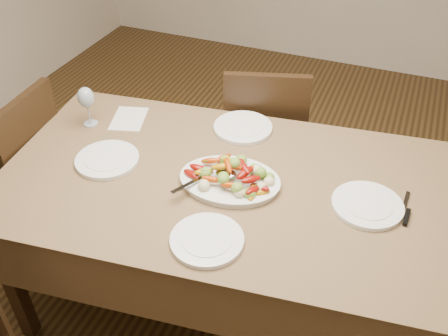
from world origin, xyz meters
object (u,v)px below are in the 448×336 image
at_px(dining_table, 224,244).
at_px(chair_far, 264,136).
at_px(wine_glass, 87,105).
at_px(serving_platter, 230,182).
at_px(plate_near, 207,240).
at_px(chair_left, 10,176).
at_px(plate_left, 107,160).
at_px(plate_right, 367,205).
at_px(plate_far, 243,128).

distance_m(dining_table, chair_far, 0.77).
height_order(dining_table, wine_glass, wine_glass).
xyz_separation_m(chair_far, wine_glass, (-0.67, -0.61, 0.39)).
bearing_deg(chair_far, serving_platter, 80.16).
bearing_deg(plate_near, chair_left, 166.68).
xyz_separation_m(chair_left, serving_platter, (1.17, 0.04, 0.30)).
xyz_separation_m(chair_far, plate_near, (0.14, -1.10, 0.29)).
relative_size(dining_table, wine_glass, 8.98).
bearing_deg(plate_left, chair_left, 178.58).
distance_m(serving_platter, plate_right, 0.54).
height_order(chair_left, plate_left, chair_left).
distance_m(serving_platter, wine_glass, 0.79).
xyz_separation_m(chair_left, plate_near, (1.21, -0.29, 0.29)).
distance_m(serving_platter, plate_near, 0.33).
distance_m(serving_platter, plate_left, 0.54).
distance_m(plate_left, wine_glass, 0.33).
bearing_deg(dining_table, plate_near, -78.00).
distance_m(chair_far, plate_left, 0.99).
bearing_deg(chair_far, dining_table, 78.00).
xyz_separation_m(plate_left, plate_far, (0.45, 0.45, 0.00)).
distance_m(plate_right, plate_near, 0.63).
bearing_deg(chair_far, plate_right, 114.73).
xyz_separation_m(chair_left, wine_glass, (0.40, 0.21, 0.39)).
height_order(chair_left, plate_right, chair_left).
relative_size(plate_right, plate_near, 1.03).
xyz_separation_m(plate_left, wine_glass, (-0.23, 0.22, 0.09)).
height_order(chair_far, chair_left, same).
xyz_separation_m(plate_left, plate_right, (1.07, 0.12, 0.00)).
bearing_deg(plate_near, plate_right, 38.57).
height_order(chair_far, serving_platter, chair_far).
relative_size(plate_near, wine_glass, 1.28).
distance_m(chair_far, wine_glass, 0.99).
bearing_deg(chair_left, plate_right, 89.02).
relative_size(chair_far, plate_left, 3.52).
bearing_deg(chair_far, wine_glass, 25.39).
height_order(dining_table, plate_near, plate_near).
height_order(serving_platter, plate_near, serving_platter).
relative_size(chair_left, plate_near, 3.62).
distance_m(plate_right, wine_glass, 1.31).
bearing_deg(serving_platter, dining_table, 155.01).
xyz_separation_m(chair_left, plate_left, (0.63, -0.02, 0.29)).
distance_m(chair_left, serving_platter, 1.20).
height_order(chair_far, wine_glass, wine_glass).
relative_size(dining_table, serving_platter, 4.66).
xyz_separation_m(plate_right, wine_glass, (-1.30, 0.10, 0.09)).
relative_size(chair_far, chair_left, 1.00).
relative_size(dining_table, plate_far, 6.76).
height_order(plate_left, plate_far, same).
xyz_separation_m(dining_table, chair_far, (-0.07, 0.76, 0.10)).
bearing_deg(chair_far, plate_left, 45.18).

